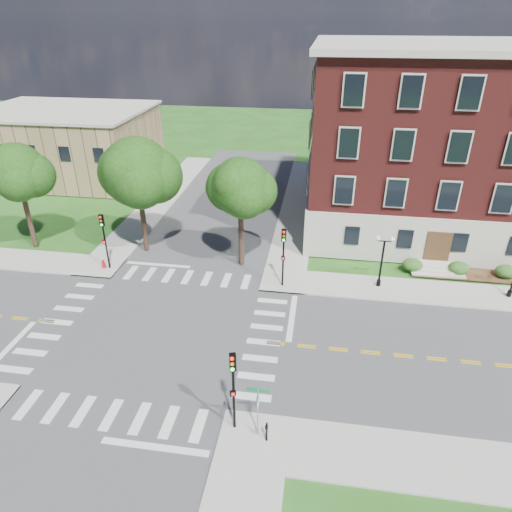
# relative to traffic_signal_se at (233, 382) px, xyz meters

# --- Properties ---
(ground) EXTENTS (160.00, 160.00, 0.00)m
(ground) POSITION_rel_traffic_signal_se_xyz_m (-6.67, 7.08, -3.19)
(ground) COLOR #214A14
(ground) RESTS_ON ground
(road_ew) EXTENTS (90.00, 12.00, 0.01)m
(road_ew) POSITION_rel_traffic_signal_se_xyz_m (-6.67, 7.08, -3.18)
(road_ew) COLOR #3D3D3F
(road_ew) RESTS_ON ground
(road_ns) EXTENTS (12.00, 90.00, 0.01)m
(road_ns) POSITION_rel_traffic_signal_se_xyz_m (-6.67, 7.08, -3.18)
(road_ns) COLOR #3D3D3F
(road_ns) RESTS_ON ground
(sidewalk_ne) EXTENTS (34.00, 34.00, 0.12)m
(sidewalk_ne) POSITION_rel_traffic_signal_se_xyz_m (8.70, 22.45, -3.13)
(sidewalk_ne) COLOR #9E9B93
(sidewalk_ne) RESTS_ON ground
(sidewalk_nw) EXTENTS (34.00, 34.00, 0.12)m
(sidewalk_nw) POSITION_rel_traffic_signal_se_xyz_m (-22.05, 22.45, -3.13)
(sidewalk_nw) COLOR #9E9B93
(sidewalk_nw) RESTS_ON ground
(crosswalk_east) EXTENTS (2.20, 10.20, 0.02)m
(crosswalk_east) POSITION_rel_traffic_signal_se_xyz_m (0.53, 7.08, -3.19)
(crosswalk_east) COLOR silver
(crosswalk_east) RESTS_ON ground
(stop_bar_east) EXTENTS (0.40, 5.50, 0.00)m
(stop_bar_east) POSITION_rel_traffic_signal_se_xyz_m (2.13, 10.08, -3.19)
(stop_bar_east) COLOR silver
(stop_bar_east) RESTS_ON ground
(main_building) EXTENTS (30.60, 22.40, 16.50)m
(main_building) POSITION_rel_traffic_signal_se_xyz_m (17.33, 29.07, 5.15)
(main_building) COLOR beige
(main_building) RESTS_ON ground
(secondary_building) EXTENTS (20.40, 15.40, 8.30)m
(secondary_building) POSITION_rel_traffic_signal_se_xyz_m (-28.67, 37.08, 1.09)
(secondary_building) COLOR olive
(secondary_building) RESTS_ON ground
(tree_b) EXTENTS (4.75, 4.75, 9.37)m
(tree_b) POSITION_rel_traffic_signal_se_xyz_m (-21.80, 17.39, 3.89)
(tree_b) COLOR #2F1E17
(tree_b) RESTS_ON ground
(tree_c) EXTENTS (5.81, 5.81, 10.05)m
(tree_c) POSITION_rel_traffic_signal_se_xyz_m (-11.55, 18.25, 4.06)
(tree_c) COLOR #2F1E17
(tree_c) RESTS_ON ground
(tree_d) EXTENTS (4.61, 4.61, 9.11)m
(tree_d) POSITION_rel_traffic_signal_se_xyz_m (-2.71, 16.98, 3.70)
(tree_d) COLOR #2F1E17
(tree_d) RESTS_ON ground
(traffic_signal_se) EXTENTS (0.38, 0.45, 4.80)m
(traffic_signal_se) POSITION_rel_traffic_signal_se_xyz_m (0.00, 0.00, 0.00)
(traffic_signal_se) COLOR black
(traffic_signal_se) RESTS_ON ground
(traffic_signal_ne) EXTENTS (0.37, 0.43, 4.80)m
(traffic_signal_ne) POSITION_rel_traffic_signal_se_xyz_m (1.05, 14.04, 0.00)
(traffic_signal_ne) COLOR black
(traffic_signal_ne) RESTS_ON ground
(traffic_signal_nw) EXTENTS (0.33, 0.37, 4.80)m
(traffic_signal_nw) POSITION_rel_traffic_signal_se_xyz_m (-13.42, 14.58, 0.00)
(traffic_signal_nw) COLOR black
(traffic_signal_nw) RESTS_ON ground
(twin_lamp_west) EXTENTS (1.36, 0.36, 4.23)m
(twin_lamp_west) POSITION_rel_traffic_signal_se_xyz_m (8.43, 15.12, -0.66)
(twin_lamp_west) COLOR black
(twin_lamp_west) RESTS_ON ground
(street_sign_pole) EXTENTS (1.10, 1.10, 3.10)m
(street_sign_pole) POSITION_rel_traffic_signal_se_xyz_m (1.25, -0.27, -0.88)
(street_sign_pole) COLOR gray
(street_sign_pole) RESTS_ON ground
(push_button_post) EXTENTS (0.14, 0.21, 1.20)m
(push_button_post) POSITION_rel_traffic_signal_se_xyz_m (1.73, -0.60, -2.39)
(push_button_post) COLOR black
(push_button_post) RESTS_ON ground
(fire_hydrant) EXTENTS (0.35, 0.35, 0.75)m
(fire_hydrant) POSITION_rel_traffic_signal_se_xyz_m (-13.88, 14.53, -2.72)
(fire_hydrant) COLOR #B50D16
(fire_hydrant) RESTS_ON ground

